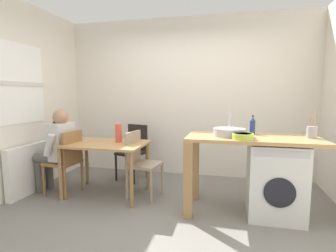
{
  "coord_description": "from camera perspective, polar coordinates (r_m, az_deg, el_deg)",
  "views": [
    {
      "loc": [
        0.73,
        -2.74,
        1.4
      ],
      "look_at": [
        -0.03,
        0.45,
        1.0
      ],
      "focal_mm": 27.76,
      "sensor_mm": 36.0,
      "label": 1
    }
  ],
  "objects": [
    {
      "name": "ground_plane",
      "position": [
        3.16,
        -1.47,
        -19.41
      ],
      "size": [
        5.46,
        5.46,
        0.0
      ],
      "primitive_type": "plane",
      "color": "slate"
    },
    {
      "name": "wall_back",
      "position": [
        4.55,
        4.13,
        6.23
      ],
      "size": [
        4.6,
        0.1,
        2.7
      ],
      "primitive_type": "cube",
      "color": "silver",
      "rests_on": "ground_plane"
    },
    {
      "name": "radiator",
      "position": [
        4.23,
        -28.13,
        -8.33
      ],
      "size": [
        0.1,
        0.8,
        0.7
      ],
      "primitive_type": "cube",
      "color": "white",
      "rests_on": "ground_plane"
    },
    {
      "name": "dining_table",
      "position": [
        3.71,
        -13.49,
        -5.07
      ],
      "size": [
        1.1,
        0.76,
        0.74
      ],
      "color": "tan",
      "rests_on": "ground_plane"
    },
    {
      "name": "chair_person_seat",
      "position": [
        3.93,
        -21.32,
        -6.73
      ],
      "size": [
        0.44,
        0.44,
        0.9
      ],
      "rotation": [
        0.0,
        0.0,
        1.47
      ],
      "color": "olive",
      "rests_on": "ground_plane"
    },
    {
      "name": "chair_opposite",
      "position": [
        3.62,
        -6.17,
        -7.45
      ],
      "size": [
        0.45,
        0.45,
        0.9
      ],
      "rotation": [
        0.0,
        0.0,
        -1.72
      ],
      "color": "gray",
      "rests_on": "ground_plane"
    },
    {
      "name": "chair_spare_by_wall",
      "position": [
        4.39,
        -7.47,
        -4.92
      ],
      "size": [
        0.5,
        0.5,
        0.9
      ],
      "rotation": [
        0.0,
        0.0,
        2.86
      ],
      "color": "black",
      "rests_on": "ground_plane"
    },
    {
      "name": "seated_person",
      "position": [
        4.0,
        -23.18,
        -4.18
      ],
      "size": [
        0.52,
        0.53,
        1.2
      ],
      "rotation": [
        0.0,
        0.0,
        1.47
      ],
      "color": "#595651",
      "rests_on": "ground_plane"
    },
    {
      "name": "kitchen_counter",
      "position": [
        3.16,
        14.17,
        -4.99
      ],
      "size": [
        1.5,
        0.68,
        0.92
      ],
      "color": "tan",
      "rests_on": "ground_plane"
    },
    {
      "name": "washing_machine",
      "position": [
        3.29,
        22.42,
        -10.82
      ],
      "size": [
        0.6,
        0.61,
        0.86
      ],
      "color": "silver",
      "rests_on": "ground_plane"
    },
    {
      "name": "sink_basin",
      "position": [
        3.13,
        13.33,
        -1.31
      ],
      "size": [
        0.38,
        0.38,
        0.09
      ],
      "primitive_type": "cylinder",
      "color": "#9EA0A5",
      "rests_on": "kitchen_counter"
    },
    {
      "name": "tap",
      "position": [
        3.3,
        13.38,
        0.76
      ],
      "size": [
        0.02,
        0.02,
        0.28
      ],
      "primitive_type": "cylinder",
      "color": "#B2B2B7",
      "rests_on": "kitchen_counter"
    },
    {
      "name": "bottle_tall_green",
      "position": [
        3.31,
        18.06,
        0.04
      ],
      "size": [
        0.06,
        0.06,
        0.23
      ],
      "color": "navy",
      "rests_on": "kitchen_counter"
    },
    {
      "name": "mixing_bowl",
      "position": [
        2.94,
        16.11,
        -2.1
      ],
      "size": [
        0.23,
        0.23,
        0.06
      ],
      "color": "#A8C63D",
      "rests_on": "kitchen_counter"
    },
    {
      "name": "utensil_crock",
      "position": [
        3.3,
        29.04,
        -1.14
      ],
      "size": [
        0.11,
        0.11,
        0.3
      ],
      "color": "gray",
      "rests_on": "kitchen_counter"
    },
    {
      "name": "vase",
      "position": [
        3.7,
        -10.81,
        -1.51
      ],
      "size": [
        0.09,
        0.09,
        0.26
      ],
      "primitive_type": "cylinder",
      "color": "#D84C38",
      "rests_on": "dining_table"
    },
    {
      "name": "scissors",
      "position": [
        3.04,
        17.31,
        -2.44
      ],
      "size": [
        0.15,
        0.06,
        0.01
      ],
      "color": "#B2B2B7",
      "rests_on": "kitchen_counter"
    }
  ]
}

